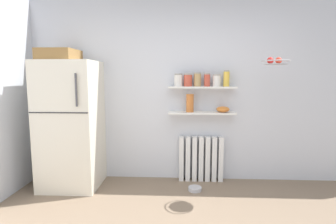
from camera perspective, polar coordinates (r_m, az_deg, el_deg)
name	(u,v)px	position (r m, az deg, el deg)	size (l,w,h in m)	color
back_wall	(183,91)	(3.97, 3.26, 4.40)	(7.04, 0.10, 2.60)	silver
refrigerator	(71,122)	(3.92, -19.82, -2.07)	(0.75, 0.73, 1.87)	silver
radiator	(201,159)	(4.02, 6.92, -9.75)	(0.63, 0.12, 0.65)	white
wall_shelf_lower	(202,113)	(3.85, 7.11, -0.20)	(0.94, 0.22, 0.03)	white
wall_shelf_upper	(202,87)	(3.82, 7.20, 5.18)	(0.94, 0.22, 0.03)	white
storage_jar_0	(178,80)	(3.81, 2.19, 6.72)	(0.12, 0.12, 0.18)	silver
storage_jar_1	(188,80)	(3.81, 4.21, 6.71)	(0.12, 0.12, 0.18)	#C64C38
storage_jar_2	(197,80)	(3.81, 6.22, 6.81)	(0.10, 0.10, 0.19)	tan
storage_jar_3	(207,80)	(3.82, 8.22, 6.71)	(0.08, 0.08, 0.18)	#C64C38
storage_jar_4	(217,80)	(3.84, 10.21, 6.55)	(0.11, 0.11, 0.17)	silver
storage_jar_5	(226,78)	(3.86, 12.19, 6.91)	(0.08, 0.08, 0.22)	yellow
vase	(190,103)	(3.83, 4.63, 1.89)	(0.11, 0.11, 0.25)	#CC7033
shelf_bowl	(223,109)	(3.88, 11.47, 0.56)	(0.18, 0.18, 0.08)	orange
pet_food_bowl	(195,189)	(3.77, 5.68, -15.78)	(0.18, 0.18, 0.05)	#B7B7BC
hanging_fruit_basket	(275,62)	(3.60, 21.65, 9.84)	(0.34, 0.34, 0.09)	#B2B2B7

